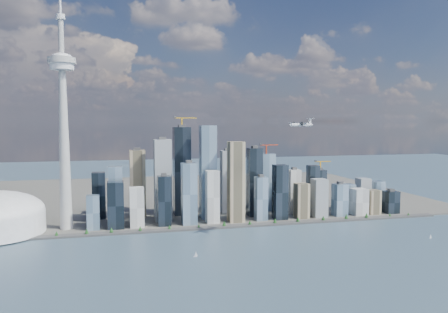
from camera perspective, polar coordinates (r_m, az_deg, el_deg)
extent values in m
plane|color=#364A5F|center=(717.89, 2.49, -14.08)|extent=(4000.00, 4000.00, 0.00)
cube|color=#383838|center=(950.54, -1.74, -9.27)|extent=(1100.00, 22.00, 4.00)
cube|color=#4C4C47|center=(1385.31, -5.59, -4.90)|extent=(1400.00, 900.00, 3.00)
cylinder|color=#3F2D1E|center=(952.18, -25.73, -9.51)|extent=(1.00, 1.00, 2.40)
cone|color=#1C4C1B|center=(951.33, -25.73, -9.30)|extent=(7.20, 7.20, 8.00)
cylinder|color=#3F2D1E|center=(937.73, -20.47, -9.56)|extent=(1.00, 1.00, 2.40)
cone|color=#1C4C1B|center=(936.87, -20.48, -9.34)|extent=(7.20, 7.20, 8.00)
cylinder|color=#3F2D1E|center=(931.16, -15.10, -9.52)|extent=(1.00, 1.00, 2.40)
cone|color=#1C4C1B|center=(930.29, -15.10, -9.31)|extent=(7.20, 7.20, 8.00)
cylinder|color=#3F2D1E|center=(932.63, -9.69, -9.40)|extent=(1.00, 1.00, 2.40)
cone|color=#1C4C1B|center=(931.77, -9.70, -9.19)|extent=(7.20, 7.20, 8.00)
cylinder|color=#3F2D1E|center=(942.10, -4.36, -9.21)|extent=(1.00, 1.00, 2.40)
cone|color=#1C4C1B|center=(941.25, -4.36, -8.99)|extent=(7.20, 7.20, 8.00)
cylinder|color=#3F2D1E|center=(959.35, 0.82, -8.94)|extent=(1.00, 1.00, 2.40)
cone|color=#1C4C1B|center=(958.51, 0.82, -8.73)|extent=(7.20, 7.20, 8.00)
cylinder|color=#3F2D1E|center=(983.95, 5.77, -8.62)|extent=(1.00, 1.00, 2.40)
cone|color=#1C4C1B|center=(983.13, 5.77, -8.42)|extent=(7.20, 7.20, 8.00)
cylinder|color=#3F2D1E|center=(1015.37, 10.44, -8.26)|extent=(1.00, 1.00, 2.40)
cone|color=#1C4C1B|center=(1014.58, 10.44, -8.06)|extent=(7.20, 7.20, 8.00)
cylinder|color=#3F2D1E|center=(1053.01, 14.79, -7.87)|extent=(1.00, 1.00, 2.40)
cone|color=#1C4C1B|center=(1052.25, 14.79, -7.68)|extent=(7.20, 7.20, 8.00)
cylinder|color=#3F2D1E|center=(1096.22, 18.81, -7.47)|extent=(1.00, 1.00, 2.40)
cone|color=#1C4C1B|center=(1095.49, 18.82, -7.29)|extent=(7.20, 7.20, 8.00)
cylinder|color=#3F2D1E|center=(1144.38, 22.51, -7.07)|extent=(1.00, 1.00, 2.40)
cone|color=#1C4C1B|center=(1143.68, 22.51, -6.90)|extent=(7.20, 7.20, 8.00)
cube|color=black|center=(959.73, -14.09, -6.16)|extent=(34.00, 34.00, 99.80)
cube|color=slate|center=(1006.60, -14.09, -4.88)|extent=(30.00, 30.00, 127.02)
cube|color=silver|center=(961.74, -11.09, -6.50)|extent=(30.00, 30.00, 86.19)
cube|color=tan|center=(1059.24, -11.37, -3.49)|extent=(36.00, 36.00, 158.78)
cube|color=gray|center=(1006.59, -8.13, -3.09)|extent=(38.00, 38.00, 186.00)
cube|color=black|center=(963.45, -7.81, -5.75)|extent=(28.00, 28.00, 108.88)
cube|color=slate|center=(968.04, -4.57, -4.85)|extent=(32.00, 32.00, 136.10)
cube|color=black|center=(1065.55, -5.47, -1.90)|extent=(40.00, 40.00, 213.22)
cube|color=slate|center=(1020.79, -1.97, -2.04)|extent=(36.00, 36.00, 217.76)
cube|color=silver|center=(979.54, -1.37, -5.27)|extent=(28.00, 28.00, 117.95)
cube|color=tan|center=(987.58, 1.75, -3.32)|extent=(34.00, 34.00, 181.46)
cube|color=gray|center=(1090.09, 0.28, -3.29)|extent=(30.00, 30.00, 154.24)
cube|color=black|center=(1051.77, 3.92, -3.34)|extent=(32.00, 32.00, 163.32)
cube|color=slate|center=(1009.78, 4.77, -5.51)|extent=(26.00, 26.00, 99.80)
cube|color=black|center=(1024.17, 7.44, -4.61)|extent=(30.00, 30.00, 127.02)
cube|color=slate|center=(1120.32, 5.51, -3.33)|extent=(34.00, 34.00, 145.17)
cube|color=silver|center=(1089.82, 8.95, -4.55)|extent=(28.00, 28.00, 108.88)
cube|color=tan|center=(1046.79, 9.99, -5.70)|extent=(30.00, 30.00, 81.66)
cube|color=gray|center=(1066.78, 12.47, -5.30)|extent=(32.00, 32.00, 90.73)
cube|color=black|center=(1109.09, 11.34, -4.19)|extent=(26.00, 26.00, 117.95)
cube|color=slate|center=(1090.62, 14.83, -5.49)|extent=(30.00, 30.00, 77.12)
cube|color=black|center=(1180.84, 12.42, -4.12)|extent=(28.00, 28.00, 99.80)
cube|color=slate|center=(1158.41, 15.83, -5.15)|extent=(30.00, 30.00, 68.05)
cube|color=silver|center=(1116.24, 17.09, -5.67)|extent=(34.00, 34.00, 63.51)
cube|color=tan|center=(1140.03, 19.05, -5.62)|extent=(28.00, 28.00, 58.98)
cube|color=gray|center=(1179.89, 17.75, -4.69)|extent=(30.00, 30.00, 81.66)
cube|color=black|center=(1165.09, 20.92, -5.57)|extent=(32.00, 32.00, 54.44)
cube|color=slate|center=(1204.45, 19.58, -4.77)|extent=(26.00, 26.00, 72.59)
cube|color=black|center=(1063.51, -16.22, -4.91)|extent=(30.00, 30.00, 108.88)
cube|color=slate|center=(963.62, -16.47, -7.00)|extent=(26.00, 26.00, 72.59)
cube|color=gold|center=(1058.71, -5.52, 4.44)|extent=(3.00, 3.00, 22.00)
cube|color=gold|center=(1059.93, -5.08, 5.04)|extent=(55.00, 2.20, 2.20)
cube|color=#383838|center=(1056.56, -6.42, 5.14)|extent=(6.00, 4.00, 4.00)
cube|color=#AB3118|center=(1111.87, 5.54, 0.94)|extent=(3.00, 3.00, 22.00)
cube|color=#AB3118|center=(1113.61, 5.90, 1.51)|extent=(48.00, 2.20, 2.20)
cube|color=#383838|center=(1106.48, 4.85, 1.60)|extent=(6.00, 4.00, 4.00)
cube|color=gold|center=(1173.25, 12.47, -1.18)|extent=(3.00, 3.00, 22.00)
cube|color=gold|center=(1175.18, 12.77, -0.64)|extent=(45.00, 2.20, 2.20)
cube|color=#383838|center=(1166.17, 11.88, -0.56)|extent=(6.00, 4.00, 4.00)
cone|color=#A5A4A0|center=(971.19, -20.13, 0.96)|extent=(26.00, 26.00, 340.00)
cylinder|color=silver|center=(976.05, -20.42, 10.97)|extent=(48.00, 48.00, 14.00)
cylinder|color=#A5A4A0|center=(977.51, -20.44, 11.67)|extent=(56.00, 56.00, 12.00)
ellipsoid|color=silver|center=(978.57, -20.45, 12.14)|extent=(40.00, 40.00, 14.00)
cylinder|color=#A5A4A0|center=(984.79, -20.52, 14.44)|extent=(11.00, 11.00, 80.00)
cylinder|color=silver|center=(992.59, -20.59, 16.71)|extent=(18.00, 18.00, 10.00)
cylinder|color=silver|center=(844.78, 9.99, 4.11)|extent=(50.27, 25.06, 6.35)
cone|color=silver|center=(825.92, 8.69, 4.11)|extent=(8.81, 8.48, 6.35)
cone|color=silver|center=(864.77, 11.29, 4.10)|extent=(11.57, 9.58, 6.35)
cube|color=silver|center=(843.35, 9.90, 4.34)|extent=(28.01, 54.55, 0.99)
cylinder|color=silver|center=(835.71, 10.43, 4.22)|extent=(11.46, 7.37, 3.57)
cylinder|color=silver|center=(851.07, 9.38, 4.24)|extent=(11.46, 7.37, 3.57)
cylinder|color=#3F3F3F|center=(831.45, 10.15, 4.22)|extent=(3.22, 7.48, 7.94)
cylinder|color=#3F3F3F|center=(846.89, 9.09, 4.24)|extent=(3.22, 7.48, 7.94)
cube|color=silver|center=(862.58, 11.16, 4.52)|extent=(5.46, 2.80, 10.92)
cube|color=silver|center=(862.60, 11.17, 4.89)|extent=(10.69, 18.21, 0.69)
cube|color=silver|center=(762.92, -3.77, -12.91)|extent=(6.79, 2.78, 0.88)
cylinder|color=#999999|center=(761.41, -3.78, -12.55)|extent=(0.26, 0.26, 9.90)
cube|color=silver|center=(964.18, 25.34, -9.62)|extent=(5.79, 3.14, 0.74)
cylinder|color=#999999|center=(963.18, 25.35, -9.37)|extent=(0.22, 0.22, 8.32)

